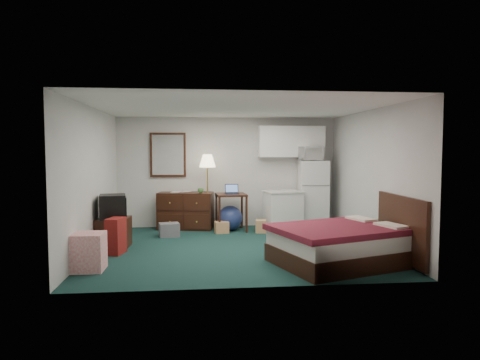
{
  "coord_description": "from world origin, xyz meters",
  "views": [
    {
      "loc": [
        -0.7,
        -7.56,
        1.76
      ],
      "look_at": [
        0.1,
        0.32,
        1.2
      ],
      "focal_mm": 32.0,
      "sensor_mm": 36.0,
      "label": 1
    }
  ],
  "objects": [
    {
      "name": "book_b",
      "position": [
        -1.01,
        2.05,
        0.93
      ],
      "size": [
        0.16,
        0.08,
        0.22
      ],
      "primitive_type": "imported",
      "rotation": [
        0.0,
        0.0,
        -0.4
      ],
      "color": "tan",
      "rests_on": "dresser"
    },
    {
      "name": "floor_lamp",
      "position": [
        -0.47,
        1.85,
        0.83
      ],
      "size": [
        0.38,
        0.38,
        1.66
      ],
      "primitive_type": null,
      "rotation": [
        0.0,
        0.0,
        0.06
      ],
      "color": "gold",
      "rests_on": "floor"
    },
    {
      "name": "dresser",
      "position": [
        -0.95,
        1.98,
        0.41
      ],
      "size": [
        1.28,
        0.75,
        0.82
      ],
      "primitive_type": null,
      "rotation": [
        0.0,
        0.0,
        -0.18
      ],
      "color": "#321812",
      "rests_on": "floor"
    },
    {
      "name": "mug",
      "position": [
        -0.62,
        1.82,
        0.88
      ],
      "size": [
        0.15,
        0.14,
        0.13
      ],
      "primitive_type": "imported",
      "rotation": [
        0.0,
        0.0,
        -0.3
      ],
      "color": "#407738",
      "rests_on": "dresser"
    },
    {
      "name": "floor",
      "position": [
        0.0,
        0.0,
        0.0
      ],
      "size": [
        5.0,
        4.5,
        0.01
      ],
      "primitive_type": "cube",
      "color": "#11292A",
      "rests_on": "ground"
    },
    {
      "name": "ceiling",
      "position": [
        0.0,
        0.0,
        2.5
      ],
      "size": [
        5.0,
        4.5,
        0.01
      ],
      "primitive_type": "cube",
      "color": "silver",
      "rests_on": "walls"
    },
    {
      "name": "desk",
      "position": [
        0.03,
        1.66,
        0.4
      ],
      "size": [
        0.68,
        0.68,
        0.81
      ],
      "primitive_type": null,
      "rotation": [
        0.0,
        0.0,
        0.07
      ],
      "color": "#321812",
      "rests_on": "floor"
    },
    {
      "name": "laptop",
      "position": [
        0.06,
        1.65,
        0.91
      ],
      "size": [
        0.3,
        0.25,
        0.2
      ],
      "primitive_type": null,
      "rotation": [
        0.0,
        0.0,
        0.04
      ],
      "color": "black",
      "rests_on": "desk"
    },
    {
      "name": "upper_cabinets",
      "position": [
        1.45,
        2.08,
        1.95
      ],
      "size": [
        1.5,
        0.35,
        0.7
      ],
      "primitive_type": null,
      "color": "white",
      "rests_on": "walls"
    },
    {
      "name": "exercise_ball",
      "position": [
        0.02,
        1.7,
        0.27
      ],
      "size": [
        0.64,
        0.64,
        0.54
      ],
      "primitive_type": "sphere",
      "rotation": [
        0.0,
        0.0,
        -0.21
      ],
      "color": "navy",
      "rests_on": "floor"
    },
    {
      "name": "file_bin",
      "position": [
        -1.27,
        1.14,
        0.14
      ],
      "size": [
        0.45,
        0.37,
        0.28
      ],
      "primitive_type": null,
      "rotation": [
        0.0,
        0.0,
        0.21
      ],
      "color": "slate",
      "rests_on": "floor"
    },
    {
      "name": "cardboard_box_a",
      "position": [
        -0.19,
        1.41,
        0.12
      ],
      "size": [
        0.31,
        0.28,
        0.24
      ],
      "primitive_type": null,
      "rotation": [
        0.0,
        0.0,
        0.13
      ],
      "color": "tan",
      "rests_on": "floor"
    },
    {
      "name": "tv_stand",
      "position": [
        -2.21,
        0.25,
        0.27
      ],
      "size": [
        0.57,
        0.62,
        0.54
      ],
      "primitive_type": null,
      "rotation": [
        0.0,
        0.0,
        -0.06
      ],
      "color": "#321812",
      "rests_on": "floor"
    },
    {
      "name": "fridge",
      "position": [
        1.92,
        1.88,
        0.76
      ],
      "size": [
        0.68,
        0.68,
        1.52
      ],
      "primitive_type": null,
      "rotation": [
        0.0,
        0.0,
        -0.08
      ],
      "color": "white",
      "rests_on": "floor"
    },
    {
      "name": "kitchen_counter",
      "position": [
        1.19,
        1.68,
        0.41
      ],
      "size": [
        0.84,
        0.69,
        0.83
      ],
      "primitive_type": null,
      "rotation": [
        0.0,
        0.0,
        0.16
      ],
      "color": "white",
      "rests_on": "floor"
    },
    {
      "name": "headboard",
      "position": [
        2.46,
        -1.27,
        0.55
      ],
      "size": [
        0.06,
        1.56,
        1.0
      ],
      "primitive_type": null,
      "color": "#321812",
      "rests_on": "walls"
    },
    {
      "name": "retail_box",
      "position": [
        -2.28,
        -1.23,
        0.28
      ],
      "size": [
        0.45,
        0.45,
        0.55
      ],
      "primitive_type": null,
      "rotation": [
        0.0,
        0.0,
        -0.01
      ],
      "color": "white",
      "rests_on": "floor"
    },
    {
      "name": "mirror",
      "position": [
        -1.35,
        2.22,
        1.65
      ],
      "size": [
        0.8,
        0.06,
        1.0
      ],
      "primitive_type": null,
      "color": "white",
      "rests_on": "walls"
    },
    {
      "name": "walls",
      "position": [
        0.0,
        0.0,
        1.25
      ],
      "size": [
        5.01,
        4.51,
        2.5
      ],
      "color": "silver",
      "rests_on": "floor"
    },
    {
      "name": "book_a",
      "position": [
        -1.25,
        1.99,
        0.94
      ],
      "size": [
        0.18,
        0.07,
        0.25
      ],
      "primitive_type": "imported",
      "rotation": [
        0.0,
        0.0,
        -0.28
      ],
      "color": "tan",
      "rests_on": "dresser"
    },
    {
      "name": "microwave",
      "position": [
        1.86,
        1.87,
        1.72
      ],
      "size": [
        0.64,
        0.45,
        0.39
      ],
      "primitive_type": "imported",
      "rotation": [
        0.0,
        0.0,
        -0.24
      ],
      "color": "white",
      "rests_on": "fridge"
    },
    {
      "name": "bed",
      "position": [
        1.45,
        -1.27,
        0.29
      ],
      "size": [
        2.18,
        1.92,
        0.58
      ],
      "primitive_type": null,
      "rotation": [
        0.0,
        0.0,
        0.32
      ],
      "color": "maroon",
      "rests_on": "floor"
    },
    {
      "name": "cardboard_box_b",
      "position": [
        0.66,
        1.39,
        0.13
      ],
      "size": [
        0.27,
        0.3,
        0.27
      ],
      "primitive_type": null,
      "rotation": [
        0.0,
        0.0,
        -0.19
      ],
      "color": "tan",
      "rests_on": "floor"
    },
    {
      "name": "crt_tv",
      "position": [
        -2.21,
        0.21,
        0.75
      ],
      "size": [
        0.54,
        0.57,
        0.43
      ],
      "primitive_type": null,
      "rotation": [
        0.0,
        0.0,
        0.17
      ],
      "color": "black",
      "rests_on": "tv_stand"
    },
    {
      "name": "suitcase",
      "position": [
        -2.08,
        -0.24,
        0.31
      ],
      "size": [
        0.32,
        0.42,
        0.61
      ],
      "primitive_type": null,
      "rotation": [
        0.0,
        0.0,
        -0.24
      ],
      "color": "maroon",
      "rests_on": "floor"
    }
  ]
}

